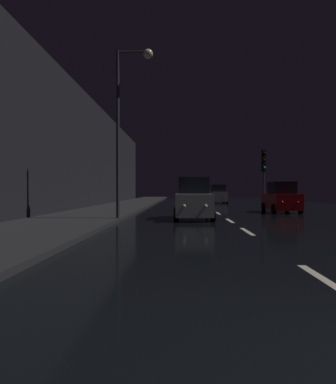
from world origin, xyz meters
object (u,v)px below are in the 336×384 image
Objects in this scene: streetlamp_overhead at (127,109)px; car_parked_right_far at (281,198)px; traffic_light_far_right at (264,165)px; car_distant_taillights at (218,195)px; car_approaching_headlights at (193,200)px.

car_parked_right_far is at bearing 37.84° from streetlamp_overhead.
streetlamp_overhead reaches higher than traffic_light_far_right.
traffic_light_far_right is at bearing 57.29° from streetlamp_overhead.
car_distant_taillights is (6.61, 23.50, -4.23)m from streetlamp_overhead.
car_distant_taillights is at bearing 170.95° from car_approaching_headlights.
car_approaching_headlights is 1.01× the size of car_distant_taillights.
traffic_light_far_right is 15.55m from car_approaching_headlights.
streetlamp_overhead is 12.12m from car_parked_right_far.
streetlamp_overhead is 2.01× the size of car_parked_right_far.
car_parked_right_far is at bearing -13.72° from traffic_light_far_right.
traffic_light_far_right reaches higher than car_parked_right_far.
car_distant_taillights is (-3.15, 8.30, -2.71)m from traffic_light_far_right.
car_approaching_headlights is at bearing 24.60° from streetlamp_overhead.
streetlamp_overhead is 1.93× the size of car_approaching_headlights.
streetlamp_overhead reaches higher than car_approaching_headlights.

